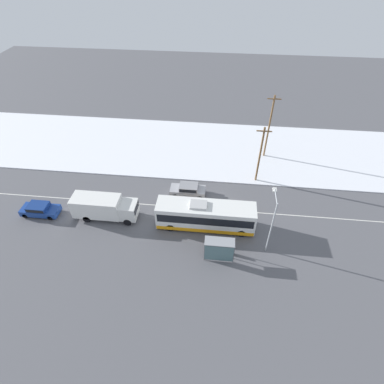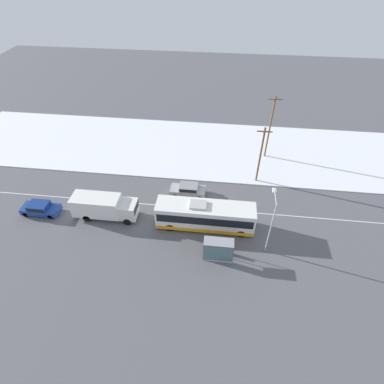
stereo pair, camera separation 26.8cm
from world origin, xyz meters
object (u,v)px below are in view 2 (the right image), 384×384
box_truck (104,206)px  bus_shelter (218,248)px  sedan_car (188,189)px  parked_car_near_truck (40,208)px  streetlamp (272,219)px  utility_pole_roadside (260,155)px  utility_pole_snowlot (270,127)px  city_bus (205,216)px  pedestrian_at_stop (212,243)px

box_truck → bus_shelter: (13.28, -4.55, 0.09)m
sedan_car → parked_car_near_truck: sedan_car is taller
box_truck → streetlamp: (18.15, -2.46, 2.72)m
streetlamp → utility_pole_roadside: size_ratio=0.85×
box_truck → sedan_car: size_ratio=1.67×
utility_pole_snowlot → city_bus: bearing=-117.3°
sedan_car → bus_shelter: size_ratio=1.47×
box_truck → bus_shelter: box_truck is taller
streetlamp → utility_pole_snowlot: size_ratio=0.72×
city_bus → utility_pole_snowlot: bearing=62.7°
box_truck → city_bus: bearing=-1.0°
sedan_car → bus_shelter: 10.37m
parked_car_near_truck → utility_pole_roadside: 27.15m
utility_pole_snowlot → parked_car_near_truck: bearing=-151.1°
bus_shelter → streetlamp: size_ratio=0.44×
parked_car_near_truck → utility_pole_roadside: utility_pole_roadside is taller
parked_car_near_truck → streetlamp: 26.18m
streetlamp → utility_pole_snowlot: utility_pole_snowlot is taller
parked_car_near_truck → utility_pole_snowlot: bearing=28.9°
parked_car_near_truck → sedan_car: bearing=17.4°
streetlamp → sedan_car: bearing=141.0°
city_bus → parked_car_near_truck: (-19.32, -0.18, -0.83)m
pedestrian_at_stop → utility_pole_roadside: utility_pole_roadside is taller
box_truck → streetlamp: bearing=-7.7°
parked_car_near_truck → streetlamp: size_ratio=0.64×
pedestrian_at_stop → streetlamp: 6.52m
streetlamp → pedestrian_at_stop: bearing=-170.1°
sedan_car → pedestrian_at_stop: pedestrian_at_stop is taller
parked_car_near_truck → bus_shelter: (20.99, -4.17, 0.88)m
city_bus → bus_shelter: 4.66m
bus_shelter → utility_pole_roadside: bearing=71.4°
utility_pole_snowlot → streetlamp: bearing=-93.5°
streetlamp → bus_shelter: bearing=-156.7°
city_bus → sedan_car: city_bus is taller
box_truck → utility_pole_snowlot: size_ratio=0.78×
city_bus → box_truck: size_ratio=1.47×
box_truck → pedestrian_at_stop: size_ratio=4.19×
pedestrian_at_stop → utility_pole_snowlot: (6.63, 17.91, 3.79)m
sedan_car → pedestrian_at_stop: bearing=112.8°
city_bus → parked_car_near_truck: 19.34m
box_truck → utility_pole_roadside: utility_pole_roadside is taller
pedestrian_at_stop → bus_shelter: size_ratio=0.59×
box_truck → sedan_car: box_truck is taller
pedestrian_at_stop → city_bus: bearing=106.6°
city_bus → bus_shelter: city_bus is taller
sedan_car → bus_shelter: (4.20, -9.44, 0.86)m
utility_pole_roadside → city_bus: bearing=-124.8°
bus_shelter → sedan_car: bearing=114.0°
city_bus → parked_car_near_truck: city_bus is taller
streetlamp → utility_pole_roadside: utility_pole_roadside is taller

